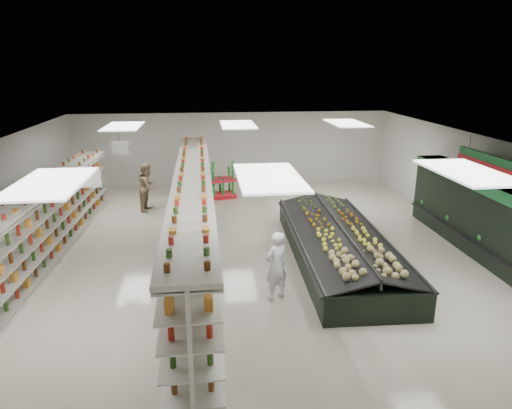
{
  "coord_description": "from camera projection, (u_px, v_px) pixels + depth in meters",
  "views": [
    {
      "loc": [
        -1.19,
        -12.35,
        5.2
      ],
      "look_at": [
        0.23,
        0.29,
        1.3
      ],
      "focal_mm": 32.0,
      "sensor_mm": 36.0,
      "label": 1
    }
  ],
  "objects": [
    {
      "name": "floor",
      "position": [
        249.0,
        250.0,
        13.38
      ],
      "size": [
        16.0,
        16.0,
        0.0
      ],
      "primitive_type": "plane",
      "color": "beige",
      "rests_on": "ground"
    },
    {
      "name": "ceiling",
      "position": [
        249.0,
        142.0,
        12.44
      ],
      "size": [
        14.0,
        16.0,
        0.02
      ],
      "primitive_type": "cube",
      "color": "white",
      "rests_on": "wall_back"
    },
    {
      "name": "wall_back",
      "position": [
        232.0,
        148.0,
        20.51
      ],
      "size": [
        14.0,
        0.02,
        3.2
      ],
      "primitive_type": "cube",
      "color": "silver",
      "rests_on": "floor"
    },
    {
      "name": "wall_front",
      "position": [
        315.0,
        388.0,
        5.31
      ],
      "size": [
        14.0,
        0.02,
        3.2
      ],
      "primitive_type": "cube",
      "color": "silver",
      "rests_on": "floor"
    },
    {
      "name": "wall_right",
      "position": [
        481.0,
        190.0,
        13.66
      ],
      "size": [
        0.02,
        16.0,
        3.2
      ],
      "primitive_type": "cube",
      "color": "silver",
      "rests_on": "floor"
    },
    {
      "name": "produce_wall_case",
      "position": [
        495.0,
        218.0,
        12.29
      ],
      "size": [
        0.93,
        8.0,
        2.2
      ],
      "color": "black",
      "rests_on": "floor"
    },
    {
      "name": "aisle_sign_near",
      "position": [
        90.0,
        179.0,
        10.27
      ],
      "size": [
        0.52,
        0.06,
        0.75
      ],
      "color": "white",
      "rests_on": "ceiling"
    },
    {
      "name": "aisle_sign_far",
      "position": [
        120.0,
        148.0,
        14.07
      ],
      "size": [
        0.52,
        0.06,
        0.75
      ],
      "color": "white",
      "rests_on": "ceiling"
    },
    {
      "name": "hortifruti_banner",
      "position": [
        493.0,
        167.0,
        11.85
      ],
      "size": [
        0.12,
        3.2,
        0.95
      ],
      "color": "#1C6C34",
      "rests_on": "ceiling"
    },
    {
      "name": "gondola_left",
      "position": [
        38.0,
        233.0,
        12.09
      ],
      "size": [
        1.28,
        11.85,
        2.05
      ],
      "rotation": [
        0.0,
        0.0,
        -0.03
      ],
      "color": "silver",
      "rests_on": "floor"
    },
    {
      "name": "gondola_center",
      "position": [
        194.0,
        217.0,
        12.95
      ],
      "size": [
        1.14,
        13.43,
        2.33
      ],
      "rotation": [
        0.0,
        0.0,
        0.01
      ],
      "color": "silver",
      "rests_on": "floor"
    },
    {
      "name": "produce_island",
      "position": [
        338.0,
        243.0,
        12.65
      ],
      "size": [
        2.73,
        6.99,
        1.03
      ],
      "rotation": [
        0.0,
        0.0,
        -0.03
      ],
      "color": "black",
      "rests_on": "floor"
    },
    {
      "name": "soda_endcap",
      "position": [
        221.0,
        181.0,
        18.47
      ],
      "size": [
        1.25,
        0.98,
        1.43
      ],
      "rotation": [
        0.0,
        0.0,
        0.22
      ],
      "color": "red",
      "rests_on": "floor"
    },
    {
      "name": "shopper_main",
      "position": [
        276.0,
        266.0,
        10.37
      ],
      "size": [
        0.72,
        0.64,
        1.65
      ],
      "primitive_type": "imported",
      "rotation": [
        0.0,
        0.0,
        3.67
      ],
      "color": "white",
      "rests_on": "floor"
    },
    {
      "name": "shopper_background",
      "position": [
        148.0,
        187.0,
        16.82
      ],
      "size": [
        0.72,
        0.97,
        1.79
      ],
      "primitive_type": "imported",
      "rotation": [
        0.0,
        0.0,
        1.35
      ],
      "color": "#9A775E",
      "rests_on": "floor"
    }
  ]
}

